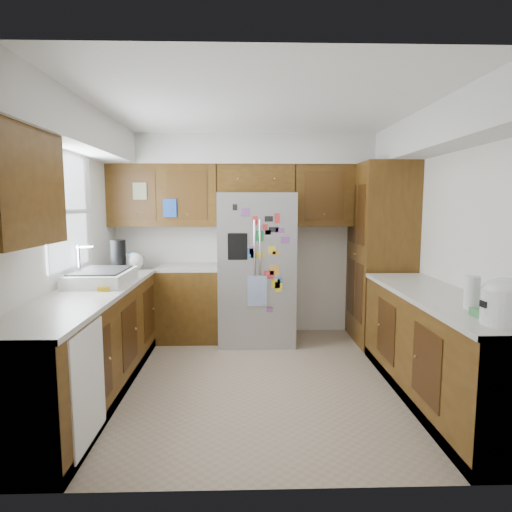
# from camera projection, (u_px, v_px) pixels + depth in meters

# --- Properties ---
(floor) EXTENTS (3.60, 3.60, 0.00)m
(floor) POSITION_uv_depth(u_px,v_px,m) (260.00, 379.00, 4.10)
(floor) COLOR tan
(floor) RESTS_ON ground
(room_shell) EXTENTS (3.64, 3.24, 2.52)m
(room_shell) POSITION_uv_depth(u_px,v_px,m) (248.00, 189.00, 4.24)
(room_shell) COLOR white
(room_shell) RESTS_ON ground
(left_counter_run) EXTENTS (1.36, 3.20, 0.92)m
(left_counter_run) POSITION_uv_depth(u_px,v_px,m) (116.00, 336.00, 4.04)
(left_counter_run) COLOR #482B0D
(left_counter_run) RESTS_ON ground
(right_counter_run) EXTENTS (0.63, 2.25, 0.92)m
(right_counter_run) POSITION_uv_depth(u_px,v_px,m) (439.00, 352.00, 3.62)
(right_counter_run) COLOR #482B0D
(right_counter_run) RESTS_ON ground
(pantry) EXTENTS (0.60, 0.90, 2.15)m
(pantry) POSITION_uv_depth(u_px,v_px,m) (380.00, 254.00, 5.16)
(pantry) COLOR #482B0D
(pantry) RESTS_ON ground
(fridge) EXTENTS (0.90, 0.79, 1.80)m
(fridge) POSITION_uv_depth(u_px,v_px,m) (256.00, 268.00, 5.19)
(fridge) COLOR #A0A0A5
(fridge) RESTS_ON ground
(bridge_cabinet) EXTENTS (0.96, 0.34, 0.35)m
(bridge_cabinet) POSITION_uv_depth(u_px,v_px,m) (256.00, 179.00, 5.28)
(bridge_cabinet) COLOR #482B0D
(bridge_cabinet) RESTS_ON fridge
(fridge_top_items) EXTENTS (0.79, 0.35, 0.31)m
(fridge_top_items) POSITION_uv_depth(u_px,v_px,m) (243.00, 154.00, 5.25)
(fridge_top_items) COLOR #162DC3
(fridge_top_items) RESTS_ON bridge_cabinet
(sink_assembly) EXTENTS (0.52, 0.72, 0.37)m
(sink_assembly) POSITION_uv_depth(u_px,v_px,m) (101.00, 277.00, 4.04)
(sink_assembly) COLOR white
(sink_assembly) RESTS_ON left_counter_run
(left_counter_clutter) EXTENTS (0.30, 0.78, 0.38)m
(left_counter_clutter) POSITION_uv_depth(u_px,v_px,m) (126.00, 260.00, 4.74)
(left_counter_clutter) COLOR black
(left_counter_clutter) RESTS_ON left_counter_run
(rice_cooker) EXTENTS (0.34, 0.33, 0.29)m
(rice_cooker) POSITION_uv_depth(u_px,v_px,m) (510.00, 301.00, 2.64)
(rice_cooker) COLOR white
(rice_cooker) RESTS_ON right_counter_run
(paper_towel) EXTENTS (0.11, 0.11, 0.24)m
(paper_towel) POSITION_uv_depth(u_px,v_px,m) (472.00, 293.00, 3.06)
(paper_towel) COLOR white
(paper_towel) RESTS_ON right_counter_run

